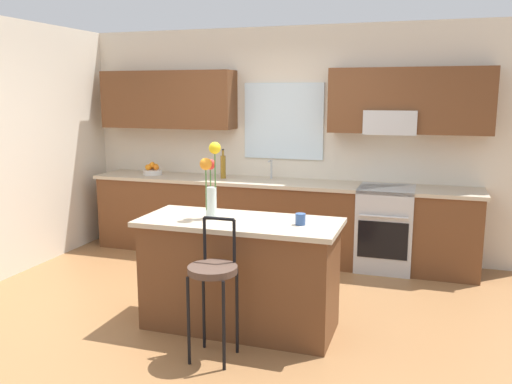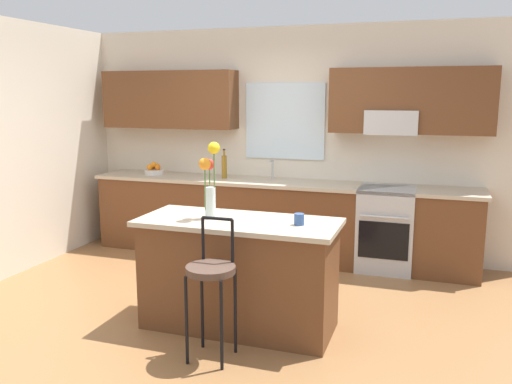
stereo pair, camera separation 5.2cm
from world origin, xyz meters
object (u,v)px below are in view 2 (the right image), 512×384
at_px(kitchen_island, 239,274).
at_px(fruit_bowl_oranges, 154,170).
at_px(flower_vase, 210,179).
at_px(mug_ceramic, 299,219).
at_px(bar_stool_near, 211,276).
at_px(bottle_olive_oil, 224,166).
at_px(oven_range, 386,229).

relative_size(kitchen_island, fruit_bowl_oranges, 6.81).
bearing_deg(flower_vase, mug_ceramic, 1.73).
relative_size(flower_vase, fruit_bowl_oranges, 2.62).
relative_size(kitchen_island, bar_stool_near, 1.57).
xyz_separation_m(flower_vase, bottle_olive_oil, (-0.68, 1.99, -0.18)).
distance_m(oven_range, bar_stool_near, 2.71).
bearing_deg(oven_range, flower_vase, -122.46).
distance_m(bar_stool_near, flower_vase, 0.85).
distance_m(bar_stool_near, fruit_bowl_oranges, 3.17).
relative_size(bar_stool_near, fruit_bowl_oranges, 4.34).
relative_size(bar_stool_near, bottle_olive_oil, 2.94).
bearing_deg(oven_range, kitchen_island, -117.64).
bearing_deg(mug_ceramic, fruit_bowl_oranges, 140.35).
xyz_separation_m(bar_stool_near, fruit_bowl_oranges, (-1.87, 2.53, 0.34)).
distance_m(mug_ceramic, fruit_bowl_oranges, 3.09).
height_order(bar_stool_near, mug_ceramic, bar_stool_near).
height_order(oven_range, fruit_bowl_oranges, fruit_bowl_oranges).
bearing_deg(flower_vase, bar_stool_near, -66.36).
bearing_deg(bottle_olive_oil, fruit_bowl_oranges, 179.73).
bearing_deg(bar_stool_near, mug_ceramic, 47.89).
height_order(oven_range, mug_ceramic, mug_ceramic).
xyz_separation_m(bar_stool_near, mug_ceramic, (0.51, 0.56, 0.33)).
relative_size(bar_stool_near, mug_ceramic, 11.58).
bearing_deg(bottle_olive_oil, flower_vase, -71.15).
xyz_separation_m(flower_vase, fruit_bowl_oranges, (-1.64, 1.99, -0.27)).
bearing_deg(kitchen_island, mug_ceramic, -0.68).
bearing_deg(bar_stool_near, oven_range, 67.95).
bearing_deg(flower_vase, fruit_bowl_oranges, 129.37).
bearing_deg(bottle_olive_oil, kitchen_island, -64.99).
relative_size(oven_range, bottle_olive_oil, 2.59).
relative_size(oven_range, flower_vase, 1.46).
xyz_separation_m(kitchen_island, mug_ceramic, (0.51, -0.01, 0.50)).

